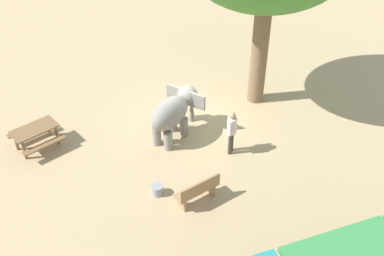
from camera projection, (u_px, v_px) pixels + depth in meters
The scene contains 6 objects.
ground_plane at pixel (194, 122), 16.69m from camera, with size 60.00×60.00×0.00m, color tan.
elephant at pixel (174, 111), 15.39m from camera, with size 2.25×2.12×1.64m.
person_handler at pixel (232, 130), 14.73m from camera, with size 0.35×0.42×1.62m.
wooden_bench at pixel (198, 190), 13.15m from camera, with size 1.46×0.75×0.88m.
picnic_table_near at pixel (35, 133), 15.17m from camera, with size 1.94×1.93×0.78m.
feed_bucket at pixel (158, 190), 13.61m from camera, with size 0.36×0.36×0.32m, color gray.
Camera 1 is at (4.67, 12.64, 9.85)m, focal length 41.89 mm.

